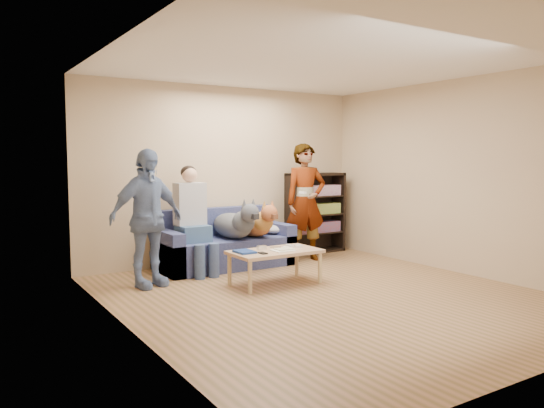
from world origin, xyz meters
TOP-DOWN VIEW (x-y plane):
  - ground at (0.00, 0.00)m, footprint 5.00×5.00m
  - ceiling at (0.00, 0.00)m, footprint 5.00×5.00m
  - wall_back at (0.00, 2.50)m, footprint 4.50×0.00m
  - wall_left at (-2.25, 0.00)m, footprint 0.00×5.00m
  - wall_right at (2.25, 0.00)m, footprint 0.00×5.00m
  - blanket at (0.55, 1.98)m, footprint 0.37×0.32m
  - person_standing_right at (1.01, 1.86)m, footprint 0.71×0.53m
  - person_standing_left at (-1.57, 1.53)m, footprint 1.04×0.63m
  - held_controller at (0.81, 1.66)m, footprint 0.06×0.12m
  - notebook_blue at (-0.60, 0.86)m, footprint 0.20×0.26m
  - papers at (-0.15, 0.71)m, footprint 0.26×0.20m
  - magazine at (-0.12, 0.73)m, footprint 0.22×0.17m
  - camera_silver at (-0.32, 0.93)m, footprint 0.11×0.06m
  - controller_a at (0.08, 0.91)m, footprint 0.04×0.13m
  - controller_b at (0.16, 0.83)m, footprint 0.09×0.06m
  - headphone_cup_a at (-0.00, 0.79)m, footprint 0.07×0.07m
  - headphone_cup_b at (-0.00, 0.87)m, footprint 0.07×0.07m
  - pen_orange at (-0.22, 0.65)m, footprint 0.13×0.06m
  - pen_black at (-0.08, 0.99)m, footprint 0.13×0.08m
  - wallet at (-0.45, 0.69)m, footprint 0.07×0.12m
  - sofa at (-0.25, 2.10)m, footprint 1.90×0.85m
  - person_seated at (-0.77, 1.97)m, footprint 0.40×0.73m
  - dog_gray at (-0.18, 1.85)m, footprint 0.41×1.25m
  - dog_tan at (0.15, 1.87)m, footprint 0.38×1.15m
  - coffee_table at (-0.20, 0.81)m, footprint 1.10×0.60m
  - bookshelf at (1.55, 2.33)m, footprint 1.00×0.34m

SIDE VIEW (x-z plane):
  - ground at x=0.00m, z-range 0.00..0.00m
  - sofa at x=-0.25m, z-range -0.13..0.69m
  - coffee_table at x=-0.20m, z-range 0.16..0.58m
  - pen_orange at x=-0.22m, z-range 0.42..0.43m
  - pen_black at x=-0.08m, z-range 0.42..0.43m
  - papers at x=-0.15m, z-range 0.42..0.43m
  - wallet at x=-0.45m, z-range 0.42..0.43m
  - headphone_cup_a at x=0.00m, z-range 0.42..0.44m
  - headphone_cup_b at x=0.00m, z-range 0.42..0.44m
  - notebook_blue at x=-0.60m, z-range 0.42..0.45m
  - controller_a at x=0.08m, z-range 0.42..0.45m
  - controller_b at x=0.16m, z-range 0.42..0.45m
  - magazine at x=-0.12m, z-range 0.43..0.45m
  - camera_silver at x=-0.32m, z-range 0.42..0.47m
  - blanket at x=0.55m, z-range 0.43..0.56m
  - dog_tan at x=0.15m, z-range 0.35..0.89m
  - dog_gray at x=-0.18m, z-range 0.34..0.93m
  - bookshelf at x=1.55m, z-range 0.03..1.33m
  - person_seated at x=-0.77m, z-range 0.04..1.51m
  - person_standing_left at x=-1.57m, z-range 0.00..1.66m
  - person_standing_right at x=1.01m, z-range 0.00..1.76m
  - held_controller at x=0.81m, z-range 1.03..1.06m
  - wall_back at x=0.00m, z-range -0.95..3.55m
  - wall_left at x=-2.25m, z-range -1.20..3.80m
  - wall_right at x=2.25m, z-range -1.20..3.80m
  - ceiling at x=0.00m, z-range 2.60..2.60m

